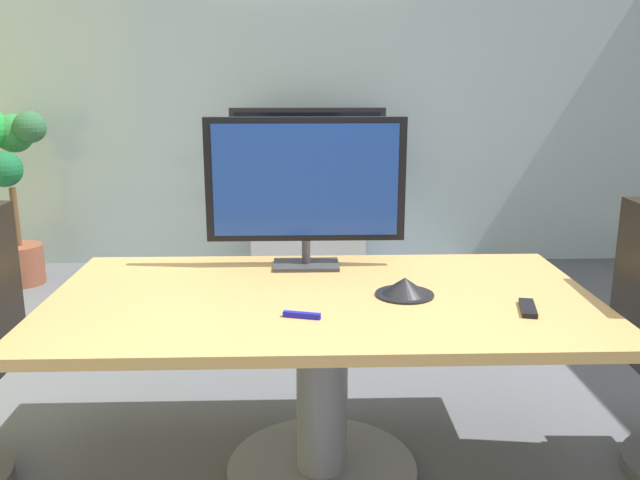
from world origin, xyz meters
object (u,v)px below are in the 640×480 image
Objects in this scene: conference_table at (322,341)px; wall_display_unit at (308,218)px; remote_control at (528,308)px; conference_phone at (405,288)px; potted_plant at (8,174)px; tv_monitor at (306,184)px.

conference_table is 2.83m from wall_display_unit.
conference_table is 0.77m from remote_control.
conference_phone is at bearing -3.90° from conference_table.
conference_phone is 1.29× the size of remote_control.
conference_table is at bearing -49.10° from potted_plant.
conference_phone is (0.31, -0.02, 0.22)m from conference_table.
conference_phone is 0.44m from remote_control.
potted_plant is 7.88× the size of remote_control.
tv_monitor is 3.82× the size of conference_phone.
wall_display_unit is 5.95× the size of conference_phone.
tv_monitor is 2.53m from wall_display_unit.
wall_display_unit is at bearing 96.44° from conference_phone.
remote_control is (0.71, -0.20, 0.20)m from conference_table.
conference_table is 1.52× the size of potted_plant.
remote_control is at bearing -37.25° from tv_monitor.
potted_plant is 3.64m from conference_phone.
tv_monitor reaches higher than potted_plant.
remote_control reaches higher than conference_table.
tv_monitor reaches higher than wall_display_unit.
potted_plant reaches higher than remote_control.
conference_phone is at bearing -48.36° from tv_monitor.
wall_display_unit reaches higher than conference_table.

